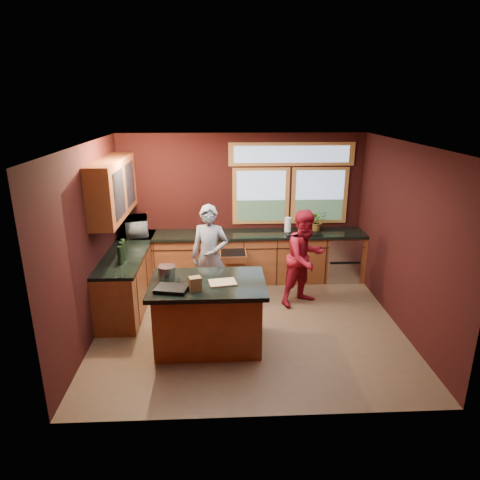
{
  "coord_description": "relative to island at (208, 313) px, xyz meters",
  "views": [
    {
      "loc": [
        -0.41,
        -5.78,
        3.28
      ],
      "look_at": [
        -0.12,
        0.4,
        1.22
      ],
      "focal_mm": 32.0,
      "sensor_mm": 36.0,
      "label": 1
    }
  ],
  "objects": [
    {
      "name": "paper_towel",
      "position": [
        1.42,
        2.22,
        0.59
      ],
      "size": [
        0.12,
        0.12,
        0.28
      ],
      "primitive_type": "cylinder",
      "color": "silver",
      "rests_on": "back_counter"
    },
    {
      "name": "microwave",
      "position": [
        -1.33,
        2.2,
        0.61
      ],
      "size": [
        0.5,
        0.64,
        0.32
      ],
      "primitive_type": "imported",
      "rotation": [
        0.0,
        0.0,
        1.78
      ],
      "color": "#999999",
      "rests_on": "left_counter"
    },
    {
      "name": "stock_pot",
      "position": [
        -0.55,
        0.15,
        0.56
      ],
      "size": [
        0.24,
        0.24,
        0.18
      ],
      "primitive_type": "cylinder",
      "color": "#A8A8AD",
      "rests_on": "island"
    },
    {
      "name": "back_counter",
      "position": [
        0.79,
        2.22,
        -0.01
      ],
      "size": [
        4.5,
        0.64,
        0.93
      ],
      "color": "brown",
      "rests_on": "floor"
    },
    {
      "name": "paper_bag",
      "position": [
        -0.15,
        -0.25,
        0.56
      ],
      "size": [
        0.18,
        0.16,
        0.18
      ],
      "primitive_type": "cube",
      "rotation": [
        0.0,
        0.0,
        0.27
      ],
      "color": "brown",
      "rests_on": "island"
    },
    {
      "name": "room_shell",
      "position": [
        -0.0,
        0.84,
        1.32
      ],
      "size": [
        4.52,
        4.02,
        2.71
      ],
      "color": "black",
      "rests_on": "ground"
    },
    {
      "name": "person_grey",
      "position": [
        0.0,
        1.25,
        0.37
      ],
      "size": [
        0.69,
        0.53,
        1.69
      ],
      "primitive_type": "imported",
      "rotation": [
        0.0,
        0.0,
        -0.23
      ],
      "color": "slate",
      "rests_on": "floor"
    },
    {
      "name": "black_tray",
      "position": [
        -0.45,
        -0.25,
        0.49
      ],
      "size": [
        0.45,
        0.36,
        0.05
      ],
      "primitive_type": "cube",
      "rotation": [
        0.0,
        0.0,
        -0.22
      ],
      "color": "black",
      "rests_on": "island"
    },
    {
      "name": "island",
      "position": [
        0.0,
        0.0,
        0.0
      ],
      "size": [
        1.55,
        1.05,
        0.95
      ],
      "color": "brown",
      "rests_on": "floor"
    },
    {
      "name": "cutting_board",
      "position": [
        0.2,
        -0.05,
        0.48
      ],
      "size": [
        0.39,
        0.31,
        0.02
      ],
      "primitive_type": "cube",
      "rotation": [
        0.0,
        0.0,
        0.17
      ],
      "color": "tan",
      "rests_on": "island"
    },
    {
      "name": "floor",
      "position": [
        0.59,
        0.52,
        -0.48
      ],
      "size": [
        4.5,
        4.5,
        0.0
      ],
      "primitive_type": "plane",
      "color": "brown",
      "rests_on": "ground"
    },
    {
      "name": "person_red",
      "position": [
        1.56,
        1.21,
        0.33
      ],
      "size": [
        0.98,
        0.93,
        1.61
      ],
      "primitive_type": "imported",
      "rotation": [
        0.0,
        0.0,
        0.54
      ],
      "color": "maroon",
      "rests_on": "floor"
    },
    {
      "name": "potted_plant",
      "position": [
        1.96,
        2.27,
        0.65
      ],
      "size": [
        0.36,
        0.31,
        0.4
      ],
      "primitive_type": "imported",
      "color": "#999999",
      "rests_on": "back_counter"
    },
    {
      "name": "left_counter",
      "position": [
        -1.35,
        1.37,
        -0.01
      ],
      "size": [
        0.64,
        2.3,
        0.93
      ],
      "color": "brown",
      "rests_on": "floor"
    }
  ]
}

